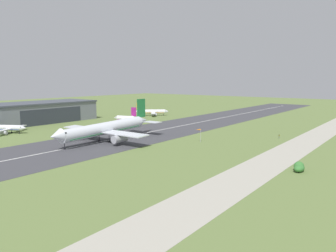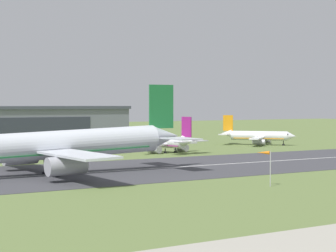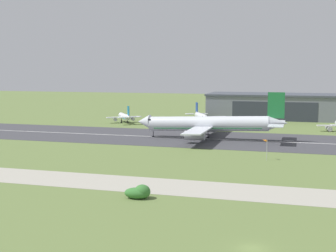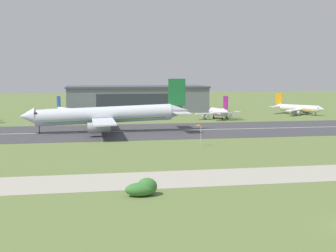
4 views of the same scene
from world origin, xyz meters
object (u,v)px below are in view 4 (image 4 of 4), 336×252
airplane_landing (106,115)px  shrub_clump (144,188)px  airplane_parked_centre (218,112)px  airplane_parked_east (66,111)px  airplane_parked_far_east (299,108)px  windsock_pole (198,127)px

airplane_landing → shrub_clump: airplane_landing is taller
airplane_parked_centre → shrub_clump: airplane_parked_centre is taller
airplane_landing → airplane_parked_east: bearing=104.9°
airplane_parked_centre → airplane_parked_far_east: airplane_parked_centre is taller
airplane_parked_far_east → windsock_pole: airplane_parked_far_east is taller
windsock_pole → airplane_parked_centre: bearing=69.4°
airplane_parked_east → shrub_clump: airplane_parked_east is taller
shrub_clump → windsock_pole: size_ratio=0.89×
airplane_parked_centre → airplane_parked_far_east: size_ratio=0.87×
airplane_parked_centre → airplane_parked_east: airplane_parked_centre is taller
airplane_landing → windsock_pole: size_ratio=9.51×
airplane_parked_centre → shrub_clump: 122.94m
shrub_clump → windsock_pole: bearing=66.6°
airplane_parked_east → shrub_clump: 133.95m
airplane_landing → airplane_parked_far_east: (89.56, 48.35, -2.56)m
shrub_clump → windsock_pole: 50.89m
airplane_parked_east → shrub_clump: size_ratio=4.49×
airplane_landing → airplane_parked_east: airplane_landing is taller
airplane_landing → airplane_parked_east: (-14.21, 53.47, -2.73)m
airplane_parked_far_east → windsock_pole: bearing=-129.7°
airplane_landing → shrub_clump: (2.03, -79.48, -4.23)m
airplane_landing → airplane_parked_far_east: 101.80m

